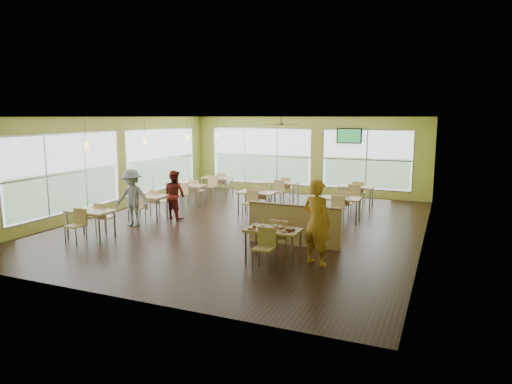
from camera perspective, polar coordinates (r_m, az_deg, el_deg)
room at (r=13.46m, az=-1.22°, el=2.56°), size 12.00×12.04×3.20m
window_bays at (r=17.38m, az=-5.03°, el=3.67°), size 9.24×10.24×2.38m
main_table at (r=10.15m, az=2.16°, el=-5.29°), size 1.22×1.52×0.87m
half_wall_divider at (r=11.51m, az=4.74°, el=-4.11°), size 2.40×0.14×1.04m
dining_tables at (r=15.57m, az=-2.14°, el=-0.11°), size 6.92×8.72×0.87m
pendant_lights at (r=15.53m, az=-11.08°, el=6.47°), size 0.11×7.31×0.86m
ceiling_fan at (r=16.14m, az=3.19°, el=8.48°), size 1.25×1.25×0.29m
tv_backwall at (r=18.46m, az=11.57°, el=6.89°), size 1.00×0.07×0.60m
man_plaid at (r=9.97m, az=7.59°, el=-3.77°), size 0.80×0.66×1.89m
patron_maroon at (r=14.58m, az=-10.15°, el=-0.33°), size 0.88×0.76×1.55m
patron_grey at (r=13.89m, az=-15.23°, el=-0.71°), size 1.13×0.70×1.69m
cup_blue at (r=10.01m, az=-0.20°, el=-4.37°), size 0.10×0.10×0.36m
cup_yellow at (r=10.06m, az=0.87°, el=-4.35°), size 0.09×0.09×0.31m
cup_red_near at (r=10.03m, az=2.41°, el=-4.40°), size 0.09×0.09×0.32m
cup_red_far at (r=9.95m, az=3.06°, el=-4.52°), size 0.09×0.09×0.32m
food_basket at (r=10.01m, az=4.30°, el=-4.65°), size 0.24×0.24×0.05m
ketchup_cup at (r=9.84m, az=4.18°, el=-4.99°), size 0.06×0.06×0.03m
wrapper_left at (r=10.08m, az=-0.71°, el=-4.59°), size 0.20×0.19×0.04m
wrapper_mid at (r=10.19m, az=3.01°, el=-4.38°), size 0.23×0.21×0.06m
wrapper_right at (r=9.84m, az=3.56°, el=-4.97°), size 0.14×0.13×0.03m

